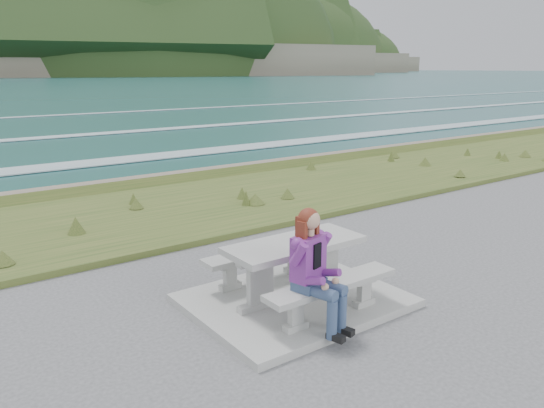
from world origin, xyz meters
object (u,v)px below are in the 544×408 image
Objects in this scene: bench_landward at (332,289)px; bench_seaward at (263,256)px; picnic_table at (295,254)px; seated_woman at (319,287)px.

bench_seaward is at bearing 90.00° from bench_landward.
picnic_table is at bearing 90.00° from bench_landward.
bench_seaward is 1.30× the size of seated_woman.
bench_landward is 1.00× the size of bench_seaward.
picnic_table is 0.74m from bench_landward.
bench_seaward is (0.00, 1.40, 0.00)m from bench_landward.
bench_landward and bench_seaward have the same top height.
bench_landward is at bearing -90.00° from picnic_table.
picnic_table is 1.00× the size of bench_seaward.
picnic_table is 1.30× the size of seated_woman.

